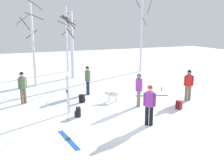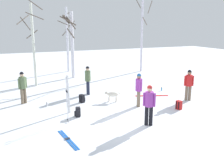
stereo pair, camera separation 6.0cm
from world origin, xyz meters
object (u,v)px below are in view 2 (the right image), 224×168
Objects in this scene: birch_tree_3 at (33,43)px; water_bottle_1 at (47,105)px; backpack_2 at (179,105)px; ski_pair_lying_1 at (68,139)px; backpack_0 at (82,99)px; person_0 at (139,88)px; dog at (112,95)px; person_1 at (88,78)px; water_bottle_0 at (162,89)px; birch_tree_6 at (142,31)px; ski_poles_0 at (67,105)px; birch_tree_4 at (72,43)px; ski_pair_planted_1 at (68,94)px; person_4 at (23,86)px; ski_pair_lying_0 at (152,96)px; person_2 at (149,103)px; backpack_1 at (78,112)px; birch_tree_5 at (67,39)px; person_3 at (189,83)px.

water_bottle_1 is at bearing -89.80° from birch_tree_3.
backpack_2 is 2.07× the size of water_bottle_1.
backpack_0 is (1.71, 4.07, 0.20)m from ski_pair_lying_1.
dog is at bearing 127.45° from person_0.
water_bottle_0 is at bearing -12.63° from person_1.
birch_tree_6 reaches higher than birch_tree_3.
ski_poles_0 reaches higher than water_bottle_0.
birch_tree_3 reaches higher than birch_tree_4.
dog is at bearing -129.18° from birch_tree_6.
ski_pair_planted_1 is (-3.52, 0.47, -0.08)m from person_0.
person_4 reaches higher than ski_pair_lying_0.
dog is at bearing -19.15° from person_4.
ski_pair_lying_1 is at bearing -179.63° from person_2.
backpack_0 and backpack_1 have the same top height.
backpack_1 is at bearing 139.65° from person_2.
person_1 reaches higher than water_bottle_1.
person_2 is 9.75m from birch_tree_3.
person_2 is 0.30× the size of birch_tree_3.
birch_tree_6 is at bearing 50.82° from dog.
birch_tree_5 reaches higher than ski_pair_lying_0.
birch_tree_5 is (4.33, 8.27, 1.94)m from person_4.
birch_tree_5 is (3.31, 4.50, -0.03)m from birch_tree_3.
person_0 and person_2 have the same top height.
birch_tree_3 is 9.62m from birch_tree_6.
dog is 1.81× the size of backpack_0.
birch_tree_5 is (2.21, 11.27, 2.70)m from backpack_1.
water_bottle_1 is (-3.54, 4.09, -0.88)m from person_2.
backpack_2 is (4.11, -2.94, 0.00)m from backpack_0.
birch_tree_3 reaches higher than dog.
person_3 is 2.15× the size of dog.
person_4 is 2.15× the size of dog.
water_bottle_0 is (6.67, 2.78, -0.65)m from ski_poles_0.
birch_tree_3 is at bearing 111.26° from backpack_0.
backpack_0 is at bearing -1.36° from water_bottle_1.
person_1 is 0.31× the size of birch_tree_5.
ski_pair_lying_0 is 0.32× the size of birch_tree_3.
dog is at bearing -68.26° from person_1.
backpack_2 is at bearing -43.46° from dog.
ski_pair_planted_1 is at bearing -103.11° from birch_tree_5.
person_1 reaches higher than ski_poles_0.
person_0 is 3.57m from person_1.
birch_tree_5 is (-3.91, 8.94, 2.81)m from water_bottle_0.
person_1 is 0.25× the size of birch_tree_6.
birch_tree_5 is 6.59m from birch_tree_6.
birch_tree_4 is at bearing 74.88° from ski_pair_lying_1.
ski_pair_planted_1 is (-2.72, 2.78, -0.08)m from person_2.
birch_tree_6 is at bearing 42.30° from backpack_0.
backpack_1 is (0.94, 2.11, 0.20)m from ski_pair_lying_1.
person_4 is at bearing 150.40° from backpack_2.
person_1 is (-1.71, 3.14, 0.00)m from person_0.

